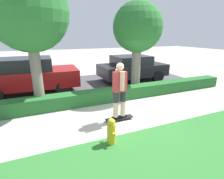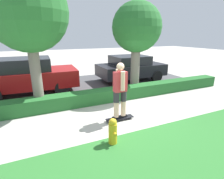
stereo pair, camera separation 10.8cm
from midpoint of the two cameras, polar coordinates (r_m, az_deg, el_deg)
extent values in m
plane|color=#ADA89E|center=(6.01, 3.20, -9.02)|extent=(60.00, 60.00, 0.00)
cube|color=#474749|center=(9.70, -7.73, 1.29)|extent=(12.67, 5.00, 0.01)
cube|color=#236028|center=(7.26, -2.31, -2.01)|extent=(12.67, 0.60, 0.52)
cube|color=black|center=(5.79, 2.93, -9.30)|extent=(0.94, 0.24, 0.02)
cylinder|color=black|center=(5.87, 6.15, -9.44)|extent=(0.06, 0.04, 0.06)
cylinder|color=black|center=(6.01, 5.31, -8.74)|extent=(0.06, 0.04, 0.06)
cylinder|color=black|center=(5.61, 0.35, -10.64)|extent=(0.06, 0.04, 0.06)
cylinder|color=black|center=(5.76, -0.37, -9.87)|extent=(0.06, 0.04, 0.06)
cube|color=black|center=(5.72, 1.77, -9.13)|extent=(0.26, 0.09, 0.07)
cylinder|color=beige|center=(5.53, 1.81, -4.92)|extent=(0.16, 0.16, 0.84)
cylinder|color=#2D2D33|center=(5.44, 1.84, -2.47)|extent=(0.19, 0.19, 0.34)
cube|color=black|center=(5.82, 4.08, -8.68)|extent=(0.26, 0.09, 0.07)
cylinder|color=beige|center=(5.63, 4.18, -4.53)|extent=(0.16, 0.16, 0.84)
cylinder|color=#2D2D33|center=(5.54, 4.23, -2.12)|extent=(0.19, 0.19, 0.34)
cube|color=#C6383D|center=(5.35, 3.13, 2.53)|extent=(0.40, 0.22, 0.62)
cylinder|color=beige|center=(5.19, 3.95, 2.75)|extent=(0.13, 0.13, 0.58)
cylinder|color=beige|center=(5.48, 2.38, 3.57)|extent=(0.13, 0.13, 0.58)
sphere|color=beige|center=(5.25, 3.21, 7.43)|extent=(0.24, 0.24, 0.24)
cylinder|color=#70665B|center=(6.82, -22.96, 4.71)|extent=(0.37, 0.37, 2.67)
sphere|color=#286B2D|center=(6.72, -25.16, 21.97)|extent=(2.60, 2.60, 2.60)
cylinder|color=#70665B|center=(8.18, 8.19, 6.87)|extent=(0.40, 0.40, 2.40)
sphere|color=#286B2D|center=(8.05, 8.76, 19.50)|extent=(2.15, 2.15, 2.15)
cube|color=maroon|center=(9.13, -24.83, 3.41)|extent=(4.45, 2.10, 0.76)
cube|color=black|center=(9.01, -26.21, 7.43)|extent=(2.34, 1.79, 0.57)
cylinder|color=black|center=(8.40, -15.34, 0.60)|extent=(0.67, 0.23, 0.67)
cylinder|color=black|center=(10.13, -16.81, 3.31)|extent=(0.67, 0.23, 0.67)
cylinder|color=black|center=(10.23, -32.07, 1.49)|extent=(0.67, 0.23, 0.67)
cube|color=black|center=(10.66, 6.96, 6.44)|extent=(3.96, 2.04, 0.66)
cube|color=black|center=(10.51, 6.51, 9.53)|extent=(2.07, 1.78, 0.51)
cylinder|color=black|center=(10.66, 15.08, 4.14)|extent=(0.67, 0.24, 0.67)
cylinder|color=black|center=(12.12, 9.81, 6.04)|extent=(0.67, 0.24, 0.67)
cylinder|color=black|center=(9.39, 3.16, 2.96)|extent=(0.67, 0.24, 0.67)
cylinder|color=black|center=(11.01, -1.03, 5.16)|extent=(0.67, 0.24, 0.67)
cylinder|color=gold|center=(4.56, 0.48, -14.23)|extent=(0.22, 0.22, 0.56)
sphere|color=gold|center=(4.40, 0.50, -10.65)|extent=(0.20, 0.20, 0.20)
cylinder|color=gold|center=(4.45, 1.07, -14.30)|extent=(0.08, 0.13, 0.08)
cylinder|color=gold|center=(4.62, -0.07, -12.98)|extent=(0.08, 0.13, 0.08)
camera|label=1|loc=(0.05, 90.50, -0.16)|focal=28.00mm
camera|label=2|loc=(0.05, -89.50, 0.16)|focal=28.00mm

